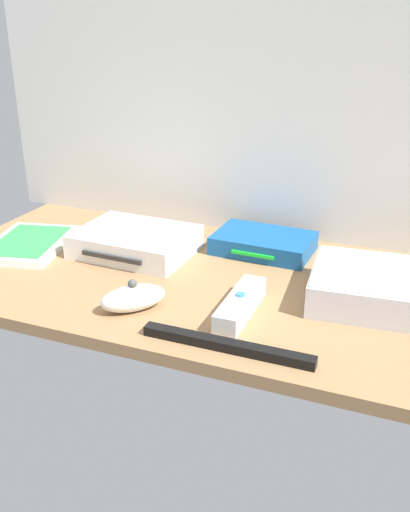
# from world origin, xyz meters

# --- Properties ---
(ground_plane) EXTENTS (1.00, 0.48, 0.02)m
(ground_plane) POSITION_xyz_m (0.00, 0.00, -0.01)
(ground_plane) COLOR #936D47
(ground_plane) RESTS_ON ground
(back_wall) EXTENTS (1.10, 0.01, 0.64)m
(back_wall) POSITION_xyz_m (0.00, 0.25, 0.32)
(back_wall) COLOR silver
(back_wall) RESTS_ON ground
(game_console) EXTENTS (0.22, 0.17, 0.04)m
(game_console) POSITION_xyz_m (-0.16, 0.05, 0.02)
(game_console) COLOR white
(game_console) RESTS_ON ground_plane
(mini_computer) EXTENTS (0.18, 0.18, 0.05)m
(mini_computer) POSITION_xyz_m (0.27, 0.01, 0.03)
(mini_computer) COLOR silver
(mini_computer) RESTS_ON ground_plane
(game_case) EXTENTS (0.18, 0.22, 0.02)m
(game_case) POSITION_xyz_m (-0.37, 0.00, 0.01)
(game_case) COLOR white
(game_case) RESTS_ON ground_plane
(network_router) EXTENTS (0.19, 0.13, 0.03)m
(network_router) POSITION_xyz_m (0.06, 0.15, 0.02)
(network_router) COLOR #145193
(network_router) RESTS_ON ground_plane
(remote_wand) EXTENTS (0.04, 0.15, 0.03)m
(remote_wand) POSITION_xyz_m (0.10, -0.10, 0.02)
(remote_wand) COLOR white
(remote_wand) RESTS_ON ground_plane
(remote_nunchuk) EXTENTS (0.10, 0.10, 0.05)m
(remote_nunchuk) POSITION_xyz_m (-0.06, -0.15, 0.02)
(remote_nunchuk) COLOR white
(remote_nunchuk) RESTS_ON ground_plane
(sensor_bar) EXTENTS (0.24, 0.02, 0.01)m
(sensor_bar) POSITION_xyz_m (0.11, -0.20, 0.01)
(sensor_bar) COLOR black
(sensor_bar) RESTS_ON ground_plane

